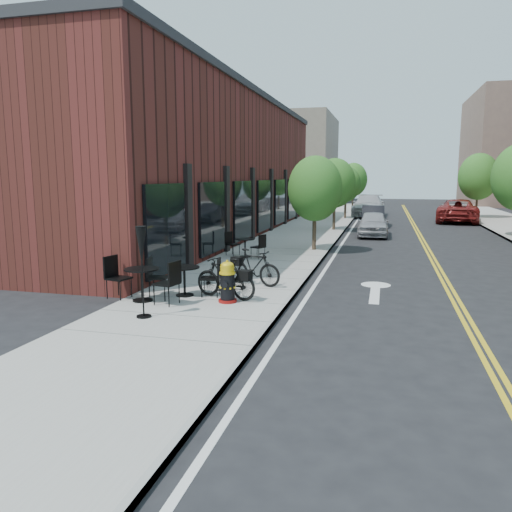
% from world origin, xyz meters
% --- Properties ---
extents(ground, '(120.00, 120.00, 0.00)m').
position_xyz_m(ground, '(0.00, 0.00, 0.00)').
color(ground, black).
rests_on(ground, ground).
extents(sidewalk_near, '(4.00, 70.00, 0.12)m').
position_xyz_m(sidewalk_near, '(-2.00, 10.00, 0.06)').
color(sidewalk_near, '#9E9B93').
rests_on(sidewalk_near, ground).
extents(building_near, '(5.00, 28.00, 7.00)m').
position_xyz_m(building_near, '(-6.50, 14.00, 3.50)').
color(building_near, '#451C16').
rests_on(building_near, ground).
extents(bg_building_left, '(8.00, 14.00, 10.00)m').
position_xyz_m(bg_building_left, '(-8.00, 48.00, 5.00)').
color(bg_building_left, '#726656').
rests_on(bg_building_left, ground).
extents(tree_near_a, '(2.20, 2.20, 3.81)m').
position_xyz_m(tree_near_a, '(-0.60, 9.00, 2.60)').
color(tree_near_a, '#382B1E').
rests_on(tree_near_a, sidewalk_near).
extents(tree_near_b, '(2.30, 2.30, 3.98)m').
position_xyz_m(tree_near_b, '(-0.60, 17.00, 2.71)').
color(tree_near_b, '#382B1E').
rests_on(tree_near_b, sidewalk_near).
extents(tree_near_c, '(2.10, 2.10, 3.67)m').
position_xyz_m(tree_near_c, '(-0.60, 25.00, 2.53)').
color(tree_near_c, '#382B1E').
rests_on(tree_near_c, sidewalk_near).
extents(tree_near_d, '(2.40, 2.40, 4.11)m').
position_xyz_m(tree_near_d, '(-0.60, 33.00, 2.79)').
color(tree_near_d, '#382B1E').
rests_on(tree_near_d, sidewalk_near).
extents(tree_far_c, '(2.80, 2.80, 4.62)m').
position_xyz_m(tree_far_c, '(8.60, 28.00, 3.06)').
color(tree_far_c, '#382B1E').
rests_on(tree_far_c, sidewalk_far).
extents(fire_hydrant, '(0.48, 0.48, 1.02)m').
position_xyz_m(fire_hydrant, '(-1.41, -0.13, 0.60)').
color(fire_hydrant, maroon).
rests_on(fire_hydrant, sidewalk_near).
extents(bicycle_left, '(1.77, 0.93, 1.02)m').
position_xyz_m(bicycle_left, '(-1.56, 0.21, 0.63)').
color(bicycle_left, black).
rests_on(bicycle_left, sidewalk_near).
extents(bicycle_right, '(1.74, 0.95, 1.01)m').
position_xyz_m(bicycle_right, '(-1.28, 1.85, 0.62)').
color(bicycle_right, black).
rests_on(bicycle_right, sidewalk_near).
extents(bistro_set_a, '(1.83, 0.91, 0.96)m').
position_xyz_m(bistro_set_a, '(-2.65, 0.22, 0.61)').
color(bistro_set_a, black).
rests_on(bistro_set_a, sidewalk_near).
extents(bistro_set_b, '(1.98, 0.98, 1.04)m').
position_xyz_m(bistro_set_b, '(-3.43, -0.55, 0.65)').
color(bistro_set_b, black).
rests_on(bistro_set_b, sidewalk_near).
extents(bistro_set_c, '(1.68, 1.05, 0.89)m').
position_xyz_m(bistro_set_c, '(-2.83, 6.48, 0.57)').
color(bistro_set_c, black).
rests_on(bistro_set_c, sidewalk_near).
extents(patio_umbrella, '(0.32, 0.32, 1.96)m').
position_xyz_m(patio_umbrella, '(-2.75, -1.82, 1.53)').
color(patio_umbrella, black).
rests_on(patio_umbrella, sidewalk_near).
extents(parked_car_a, '(1.60, 3.84, 1.30)m').
position_xyz_m(parked_car_a, '(1.59, 15.35, 0.65)').
color(parked_car_a, '#A0A1A8').
rests_on(parked_car_a, ground).
extents(parked_car_b, '(1.48, 3.93, 1.28)m').
position_xyz_m(parked_car_b, '(1.45, 20.73, 0.64)').
color(parked_car_b, black).
rests_on(parked_car_b, ground).
extents(parked_car_c, '(2.45, 5.74, 1.65)m').
position_xyz_m(parked_car_c, '(0.90, 28.67, 0.83)').
color(parked_car_c, '#B8B8BD').
rests_on(parked_car_c, ground).
extents(parked_car_far, '(3.31, 5.94, 1.57)m').
position_xyz_m(parked_car_far, '(6.94, 24.93, 0.79)').
color(parked_car_far, maroon).
rests_on(parked_car_far, ground).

